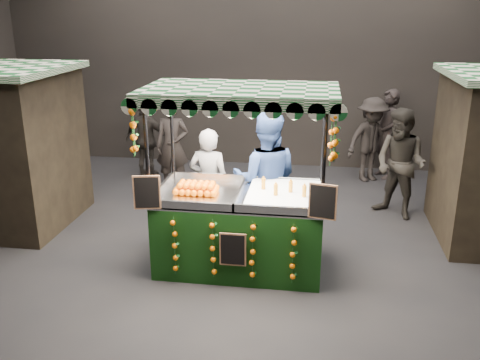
# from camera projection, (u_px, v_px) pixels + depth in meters

# --- Properties ---
(ground) EXTENTS (12.00, 12.00, 0.00)m
(ground) POSITION_uv_depth(u_px,v_px,m) (237.00, 264.00, 7.48)
(ground) COLOR black
(ground) RESTS_ON ground
(market_hall) EXTENTS (12.10, 10.10, 5.05)m
(market_hall) POSITION_uv_depth(u_px,v_px,m) (236.00, 15.00, 6.40)
(market_hall) COLOR black
(market_hall) RESTS_ON ground
(juice_stall) EXTENTS (2.59, 1.52, 2.51)m
(juice_stall) POSITION_uv_depth(u_px,v_px,m) (241.00, 215.00, 7.15)
(juice_stall) COLOR black
(juice_stall) RESTS_ON ground
(vendor_grey) EXTENTS (0.67, 0.47, 1.75)m
(vendor_grey) POSITION_uv_depth(u_px,v_px,m) (209.00, 184.00, 8.13)
(vendor_grey) COLOR gray
(vendor_grey) RESTS_ON ground
(vendor_blue) EXTENTS (1.03, 0.82, 2.06)m
(vendor_blue) POSITION_uv_depth(u_px,v_px,m) (266.00, 180.00, 7.81)
(vendor_blue) COLOR navy
(vendor_blue) RESTS_ON ground
(shopper_0) EXTENTS (0.67, 0.46, 1.80)m
(shopper_0) POSITION_uv_depth(u_px,v_px,m) (172.00, 146.00, 10.21)
(shopper_0) COLOR #2B2523
(shopper_0) RESTS_ON ground
(shopper_1) EXTENTS (1.17, 1.13, 1.89)m
(shopper_1) POSITION_uv_depth(u_px,v_px,m) (400.00, 164.00, 8.87)
(shopper_1) COLOR #2B2723
(shopper_1) RESTS_ON ground
(shopper_2) EXTENTS (1.01, 0.53, 1.64)m
(shopper_2) POSITION_uv_depth(u_px,v_px,m) (147.00, 139.00, 11.00)
(shopper_2) COLOR #2D2824
(shopper_2) RESTS_ON ground
(shopper_3) EXTENTS (1.30, 1.13, 1.75)m
(shopper_3) POSITION_uv_depth(u_px,v_px,m) (371.00, 140.00, 10.77)
(shopper_3) COLOR black
(shopper_3) RESTS_ON ground
(shopper_4) EXTENTS (1.01, 0.95, 1.74)m
(shopper_4) POSITION_uv_depth(u_px,v_px,m) (58.00, 133.00, 11.33)
(shopper_4) COLOR #2B2723
(shopper_4) RESTS_ON ground
(shopper_5) EXTENTS (1.43, 1.82, 1.93)m
(shopper_5) POSITION_uv_depth(u_px,v_px,m) (477.00, 149.00, 9.74)
(shopper_5) COLOR #292421
(shopper_5) RESTS_ON ground
(shopper_6) EXTENTS (0.68, 0.81, 1.88)m
(shopper_6) POSITION_uv_depth(u_px,v_px,m) (387.00, 134.00, 10.96)
(shopper_6) COLOR black
(shopper_6) RESTS_ON ground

